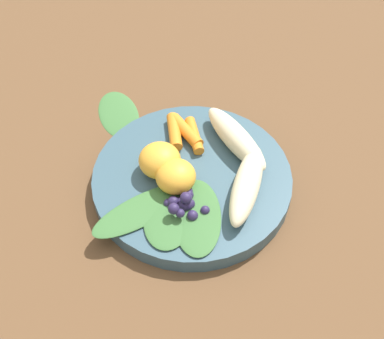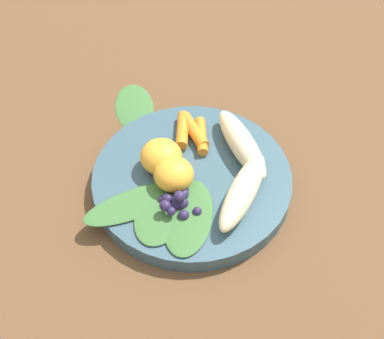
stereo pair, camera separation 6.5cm
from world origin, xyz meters
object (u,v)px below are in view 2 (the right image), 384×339
object	(u,v)px
bowl	(192,180)
banana_peeled_right	(243,191)
orange_segment_near	(174,174)
kale_leaf_stray	(134,106)
banana_peeled_left	(242,143)

from	to	relation	value
bowl	banana_peeled_right	bearing A→B (deg)	126.50
bowl	orange_segment_near	distance (m)	0.04
bowl	kale_leaf_stray	xyz separation A→B (m)	(0.03, -0.17, -0.01)
orange_segment_near	bowl	bearing A→B (deg)	-166.85
bowl	banana_peeled_left	bearing A→B (deg)	-169.10
banana_peeled_left	bowl	bearing A→B (deg)	99.74
bowl	banana_peeled_right	distance (m)	0.08
bowl	kale_leaf_stray	size ratio (longest dim) A/B	2.45
bowl	kale_leaf_stray	distance (m)	0.17
bowl	orange_segment_near	world-z (taller)	orange_segment_near
banana_peeled_left	kale_leaf_stray	bearing A→B (deg)	32.30
banana_peeled_left	orange_segment_near	size ratio (longest dim) A/B	2.54
orange_segment_near	banana_peeled_left	bearing A→B (deg)	-168.51
banana_peeled_right	orange_segment_near	size ratio (longest dim) A/B	2.54
banana_peeled_left	orange_segment_near	distance (m)	0.10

